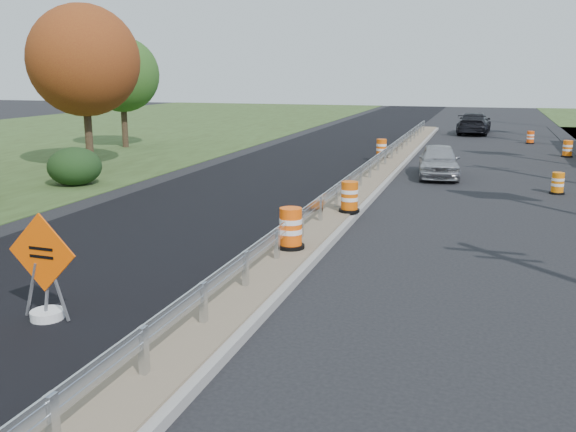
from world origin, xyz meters
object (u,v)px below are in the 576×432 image
(barrel_shoulder_near, at_px, (558,184))
(car_silver, at_px, (439,161))
(caution_sign, at_px, (45,293))
(barrel_median_near, at_px, (291,229))
(barrel_shoulder_mid, at_px, (567,149))
(car_dark_far, at_px, (474,123))
(barrel_median_mid, at_px, (350,197))
(barrel_shoulder_far, at_px, (530,138))
(barrel_median_far, at_px, (381,149))

(barrel_shoulder_near, bearing_deg, car_silver, 149.36)
(caution_sign, xyz_separation_m, barrel_median_near, (3.05, 5.13, 0.20))
(barrel_shoulder_mid, bearing_deg, caution_sign, -112.83)
(car_silver, bearing_deg, car_dark_far, 81.23)
(caution_sign, height_order, barrel_median_mid, caution_sign)
(barrel_median_near, relative_size, barrel_shoulder_mid, 1.14)
(caution_sign, relative_size, barrel_median_mid, 2.13)
(barrel_shoulder_far, bearing_deg, barrel_median_far, -124.36)
(car_dark_far, bearing_deg, barrel_shoulder_mid, 115.84)
(barrel_median_mid, bearing_deg, barrel_median_far, 94.87)
(caution_sign, relative_size, barrel_shoulder_far, 2.54)
(barrel_median_far, relative_size, barrel_shoulder_mid, 1.04)
(barrel_median_near, height_order, car_silver, car_silver)
(barrel_median_near, height_order, barrel_median_far, barrel_median_near)
(barrel_shoulder_far, bearing_deg, barrel_shoulder_near, -90.00)
(barrel_shoulder_mid, relative_size, car_dark_far, 0.16)
(barrel_median_near, xyz_separation_m, barrel_shoulder_near, (6.95, 10.80, -0.32))
(barrel_median_far, distance_m, car_silver, 4.97)
(barrel_shoulder_near, relative_size, car_dark_far, 0.15)
(caution_sign, relative_size, barrel_median_near, 2.00)
(barrel_median_near, distance_m, barrel_shoulder_far, 29.25)
(barrel_median_far, bearing_deg, barrel_shoulder_far, 55.64)
(barrel_median_far, height_order, car_silver, car_silver)
(barrel_shoulder_mid, distance_m, car_dark_far, 12.85)
(caution_sign, bearing_deg, car_dark_far, 83.57)
(barrel_shoulder_mid, height_order, car_silver, car_silver)
(barrel_median_mid, bearing_deg, car_silver, 77.64)
(barrel_median_mid, distance_m, barrel_shoulder_near, 9.05)
(barrel_shoulder_mid, relative_size, barrel_shoulder_far, 1.12)
(car_silver, bearing_deg, barrel_shoulder_near, -36.78)
(caution_sign, xyz_separation_m, car_dark_far, (6.46, 39.13, 0.27))
(barrel_median_far, distance_m, car_dark_far, 17.12)
(barrel_median_far, xyz_separation_m, car_dark_far, (4.01, 16.64, 0.10))
(barrel_median_mid, relative_size, car_silver, 0.23)
(caution_sign, xyz_separation_m, barrel_median_mid, (3.55, 9.59, 0.17))
(barrel_median_near, relative_size, car_dark_far, 0.19)
(barrel_median_mid, bearing_deg, barrel_shoulder_near, 44.49)
(caution_sign, distance_m, barrel_shoulder_near, 18.80)
(barrel_median_near, xyz_separation_m, barrel_median_far, (-0.60, 17.36, -0.04))
(barrel_median_mid, relative_size, barrel_shoulder_mid, 1.07)
(barrel_median_mid, distance_m, car_silver, 9.20)
(barrel_median_mid, xyz_separation_m, barrel_shoulder_near, (6.45, 6.34, -0.30))
(barrel_median_far, height_order, barrel_shoulder_mid, barrel_median_far)
(barrel_median_far, relative_size, barrel_shoulder_far, 1.17)
(barrel_median_mid, xyz_separation_m, car_dark_far, (2.91, 29.54, 0.09))
(barrel_shoulder_near, height_order, car_silver, car_silver)
(barrel_median_mid, height_order, barrel_median_far, barrel_median_mid)
(barrel_shoulder_near, distance_m, barrel_shoulder_far, 17.61)
(barrel_shoulder_mid, distance_m, car_silver, 10.59)
(barrel_median_near, relative_size, barrel_median_far, 1.09)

